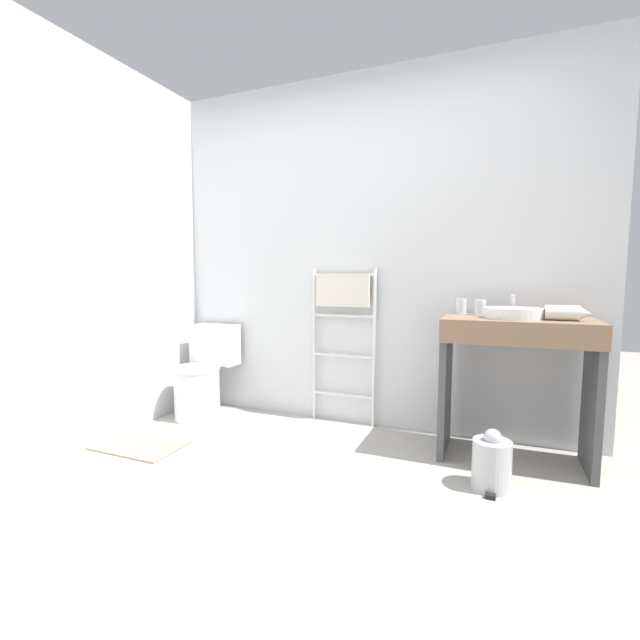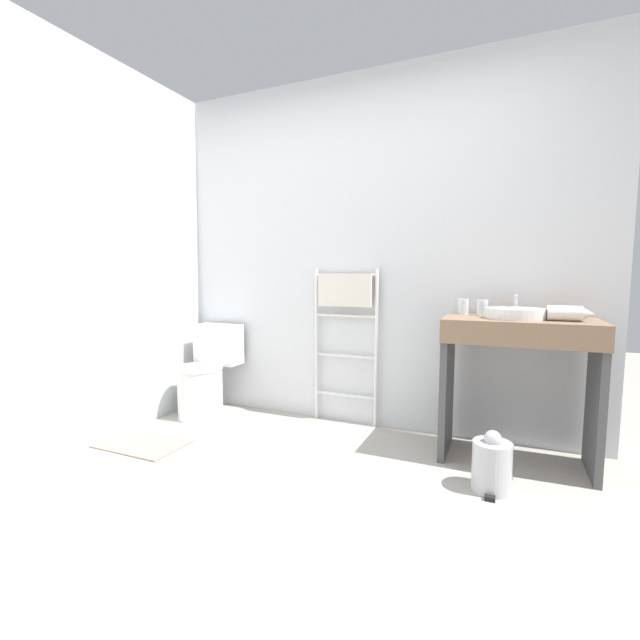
# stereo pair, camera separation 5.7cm
# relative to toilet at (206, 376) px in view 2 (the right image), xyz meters

# --- Properties ---
(ground_plane) EXTENTS (12.00, 12.00, 0.00)m
(ground_plane) POSITION_rel_toilet_xyz_m (1.21, -1.27, -0.31)
(ground_plane) COLOR #A8A399
(wall_back) EXTENTS (3.24, 0.12, 2.55)m
(wall_back) POSITION_rel_toilet_xyz_m (1.21, 0.36, 0.96)
(wall_back) COLOR silver
(wall_back) RESTS_ON ground_plane
(wall_side) EXTENTS (0.12, 2.32, 2.55)m
(wall_side) POSITION_rel_toilet_xyz_m (-0.35, -0.48, 0.96)
(wall_side) COLOR silver
(wall_side) RESTS_ON ground_plane
(toilet) EXTENTS (0.38, 0.52, 0.72)m
(toilet) POSITION_rel_toilet_xyz_m (0.00, 0.00, 0.00)
(toilet) COLOR white
(toilet) RESTS_ON ground_plane
(towel_radiator) EXTENTS (0.50, 0.06, 1.16)m
(towel_radiator) POSITION_rel_toilet_xyz_m (1.08, 0.25, 0.55)
(towel_radiator) COLOR white
(towel_radiator) RESTS_ON ground_plane
(vanity_counter) EXTENTS (0.84, 0.49, 0.86)m
(vanity_counter) POSITION_rel_toilet_xyz_m (2.25, 0.01, 0.26)
(vanity_counter) COLOR #84664C
(vanity_counter) RESTS_ON ground_plane
(sink_basin) EXTENTS (0.33, 0.33, 0.06)m
(sink_basin) POSITION_rel_toilet_xyz_m (2.23, 0.02, 0.58)
(sink_basin) COLOR white
(sink_basin) RESTS_ON vanity_counter
(faucet) EXTENTS (0.02, 0.10, 0.13)m
(faucet) POSITION_rel_toilet_xyz_m (2.23, 0.19, 0.63)
(faucet) COLOR silver
(faucet) RESTS_ON vanity_counter
(cup_near_wall) EXTENTS (0.07, 0.07, 0.10)m
(cup_near_wall) POSITION_rel_toilet_xyz_m (1.92, 0.19, 0.60)
(cup_near_wall) COLOR silver
(cup_near_wall) RESTS_ON vanity_counter
(cup_near_edge) EXTENTS (0.07, 0.07, 0.10)m
(cup_near_edge) POSITION_rel_toilet_xyz_m (2.04, 0.15, 0.60)
(cup_near_edge) COLOR silver
(cup_near_edge) RESTS_ON vanity_counter
(hair_dryer) EXTENTS (0.23, 0.17, 0.08)m
(hair_dryer) POSITION_rel_toilet_xyz_m (2.48, -0.02, 0.59)
(hair_dryer) COLOR white
(hair_dryer) RESTS_ON vanity_counter
(trash_bin) EXTENTS (0.20, 0.23, 0.32)m
(trash_bin) POSITION_rel_toilet_xyz_m (2.14, -0.41, -0.18)
(trash_bin) COLOR #B7B7BC
(trash_bin) RESTS_ON ground_plane
(bath_mat) EXTENTS (0.56, 0.36, 0.01)m
(bath_mat) POSITION_rel_toilet_xyz_m (0.01, -0.68, -0.31)
(bath_mat) COLOR gray
(bath_mat) RESTS_ON ground_plane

